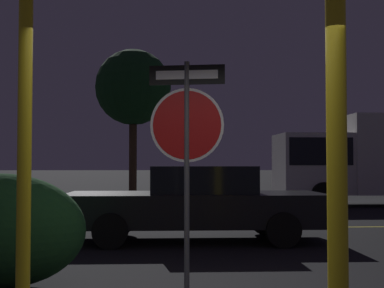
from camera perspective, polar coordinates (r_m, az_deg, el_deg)
road_center_stripe at (r=11.88m, az=-2.41°, el=-8.97°), size 38.67×0.12×0.01m
stop_sign at (r=6.00m, az=-0.55°, el=1.65°), size 0.85×0.18×2.56m
yellow_pole_left at (r=4.47m, az=-17.43°, el=1.08°), size 0.11×0.11×3.30m
yellow_pole_right at (r=4.41m, az=15.15°, el=3.00°), size 0.16×0.16×3.59m
hedge_bush_1 at (r=6.52m, az=-19.81°, el=-8.69°), size 1.94×0.97×1.30m
passing_car_2 at (r=9.86m, az=0.46°, el=-6.33°), size 4.80×1.95×1.37m
delivery_truck at (r=19.39m, az=18.10°, el=-1.39°), size 6.17×2.42×3.10m
tree_0 at (r=22.18m, az=-6.29°, el=5.96°), size 3.11×3.11×6.14m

